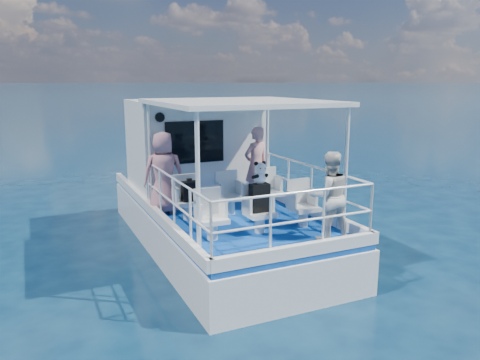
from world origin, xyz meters
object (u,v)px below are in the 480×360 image
at_px(panda, 260,173).
at_px(passenger_port_fwd, 164,173).
at_px(backpack_center, 259,198).
at_px(passenger_stbd_aft, 329,196).

bearing_deg(panda, passenger_port_fwd, 122.10).
bearing_deg(backpack_center, panda, 49.75).
relative_size(passenger_stbd_aft, panda, 3.85).
xyz_separation_m(passenger_port_fwd, panda, (1.19, -1.90, 0.25)).
height_order(passenger_port_fwd, passenger_stbd_aft, passenger_port_fwd).
bearing_deg(passenger_port_fwd, backpack_center, 134.20).
bearing_deg(panda, passenger_stbd_aft, -41.77).
distance_m(backpack_center, panda, 0.45).
bearing_deg(passenger_stbd_aft, panda, -31.54).
height_order(passenger_stbd_aft, backpack_center, passenger_stbd_aft).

